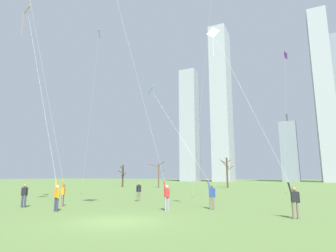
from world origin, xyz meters
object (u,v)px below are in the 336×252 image
at_px(kite_flyer_foreground_right_red, 149,126).
at_px(kite_flyer_midfield_left_teal, 191,160).
at_px(distant_kite_low_near_trees_purple, 286,65).
at_px(bare_tree_leftmost, 123,175).
at_px(kite_flyer_foreground_left_blue, 53,139).
at_px(bare_tree_right_of_center, 227,171).
at_px(kite_flyer_midfield_center_orange, 49,146).
at_px(bystander_watching_nearby, 139,191).
at_px(bystander_far_off_by_trees, 24,194).
at_px(bare_tree_far_right_edge, 159,174).
at_px(distant_kite_high_overhead_pink, 98,46).
at_px(kite_flyer_far_back_white, 284,177).

bearing_deg(kite_flyer_foreground_right_red, kite_flyer_midfield_left_teal, 77.25).
bearing_deg(kite_flyer_foreground_right_red, distant_kite_low_near_trees_purple, 71.19).
bearing_deg(bare_tree_leftmost, kite_flyer_midfield_left_teal, -48.55).
bearing_deg(kite_flyer_foreground_left_blue, bare_tree_leftmost, 116.57).
bearing_deg(kite_flyer_midfield_left_teal, distant_kite_low_near_trees_purple, 69.73).
xyz_separation_m(bare_tree_right_of_center, bare_tree_leftmost, (-20.66, -4.46, -0.70)).
bearing_deg(kite_flyer_midfield_center_orange, bystander_watching_nearby, 74.33).
relative_size(bystander_far_off_by_trees, bare_tree_far_right_edge, 0.33).
bearing_deg(bare_tree_right_of_center, kite_flyer_foreground_right_red, -84.36).
bearing_deg(kite_flyer_foreground_left_blue, bystander_watching_nearby, 70.51).
distance_m(kite_flyer_midfield_center_orange, bare_tree_far_right_edge, 35.10).
bearing_deg(distant_kite_high_overhead_pink, bare_tree_right_of_center, 74.49).
height_order(kite_flyer_midfield_left_teal, distant_kite_high_overhead_pink, distant_kite_high_overhead_pink).
bearing_deg(bystander_watching_nearby, kite_flyer_midfield_center_orange, -105.67).
xyz_separation_m(kite_flyer_far_back_white, kite_flyer_midfield_left_teal, (-6.31, 3.02, 1.26)).
relative_size(kite_flyer_far_back_white, bare_tree_leftmost, 2.59).
xyz_separation_m(kite_flyer_foreground_right_red, bystander_far_off_by_trees, (-9.79, -0.53, -4.30)).
distance_m(bystander_far_off_by_trees, distant_kite_low_near_trees_purple, 33.68).
height_order(kite_flyer_foreground_left_blue, bystander_watching_nearby, kite_flyer_foreground_left_blue).
distance_m(kite_flyer_midfield_center_orange, distant_kite_low_near_trees_purple, 31.30).
distance_m(kite_flyer_far_back_white, bare_tree_right_of_center, 37.98).
height_order(kite_flyer_foreground_left_blue, bare_tree_right_of_center, kite_flyer_foreground_left_blue).
bearing_deg(bystander_watching_nearby, distant_kite_high_overhead_pink, 164.60).
xyz_separation_m(kite_flyer_midfield_center_orange, bystander_far_off_by_trees, (-2.73, 0.61, -3.30)).
distance_m(kite_flyer_midfield_center_orange, bare_tree_right_of_center, 39.25).
height_order(kite_flyer_far_back_white, bystander_far_off_by_trees, kite_flyer_far_back_white).
xyz_separation_m(bystander_far_off_by_trees, bystander_watching_nearby, (5.01, 7.52, 0.00)).
relative_size(kite_flyer_foreground_right_red, bare_tree_right_of_center, 3.05).
bearing_deg(distant_kite_low_near_trees_purple, bare_tree_right_of_center, 128.46).
bearing_deg(kite_flyer_midfield_left_teal, distant_kite_high_overhead_pink, 161.65).
bearing_deg(kite_flyer_far_back_white, kite_flyer_midfield_center_orange, -169.07).
bearing_deg(kite_flyer_midfield_center_orange, bare_tree_right_of_center, 85.16).
xyz_separation_m(bystander_far_off_by_trees, bare_tree_far_right_edge, (-6.00, 33.35, 1.74)).
height_order(kite_flyer_far_back_white, kite_flyer_midfield_left_teal, kite_flyer_far_back_white).
bearing_deg(bare_tree_right_of_center, bystander_far_off_by_trees, -98.92).
bearing_deg(bare_tree_leftmost, kite_flyer_foreground_left_blue, -63.43).
distance_m(bare_tree_right_of_center, bare_tree_leftmost, 21.15).
distance_m(kite_flyer_far_back_white, kite_flyer_foreground_left_blue, 15.18).
bearing_deg(bare_tree_right_of_center, kite_flyer_far_back_white, -72.97).
relative_size(kite_flyer_midfield_center_orange, distant_kite_low_near_trees_purple, 0.88).
bearing_deg(bare_tree_leftmost, bare_tree_right_of_center, 12.17).
distance_m(bystander_watching_nearby, bare_tree_leftmost, 33.01).
bearing_deg(kite_flyer_foreground_right_red, bare_tree_right_of_center, 95.64).
bearing_deg(distant_kite_high_overhead_pink, kite_flyer_midfield_left_teal, -18.35).
bearing_deg(kite_flyer_midfield_left_teal, bare_tree_far_right_edge, 120.89).
distance_m(kite_flyer_foreground_left_blue, distant_kite_low_near_trees_purple, 30.73).
distance_m(kite_flyer_foreground_left_blue, bare_tree_far_right_edge, 34.39).
distance_m(bystander_watching_nearby, distant_kite_high_overhead_pink, 17.83).
xyz_separation_m(bystander_watching_nearby, bare_tree_leftmost, (-19.63, 26.50, 1.48)).
xyz_separation_m(distant_kite_low_near_trees_purple, bare_tree_right_of_center, (-11.67, 14.69, -13.76)).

